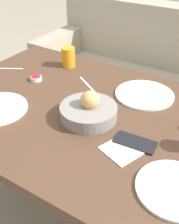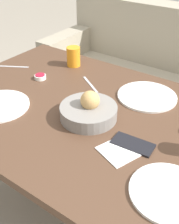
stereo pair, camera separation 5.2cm
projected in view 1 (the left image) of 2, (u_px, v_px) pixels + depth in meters
The scene contains 12 objects.
ground_plane at pixel (93, 217), 1.58m from camera, with size 10.00×10.00×0.00m, color gray.
dining_table at pixel (94, 129), 1.23m from camera, with size 1.45×0.92×0.72m.
couch at pixel (155, 91), 2.11m from camera, with size 1.74×0.70×0.91m.
bread_basket at pixel (89, 110), 1.13m from camera, with size 0.23×0.23×0.12m.
plate_near_right at pixel (175, 189), 0.84m from camera, with size 0.24×0.24×0.01m.
plate_far_center at pixel (144, 95), 1.29m from camera, with size 0.27×0.27×0.01m.
juice_glass at pixel (68, 57), 1.53m from camera, with size 0.07×0.07×0.11m.
jam_bowl_berry at pixel (36, 78), 1.41m from camera, with size 0.06×0.06×0.02m.
fork_silver at pixel (7, 69), 1.53m from camera, with size 0.15×0.09×0.00m.
knife_silver at pixel (87, 84), 1.38m from camera, with size 0.15×0.10×0.00m.
napkin at pixel (122, 150), 0.98m from camera, with size 0.16×0.16×0.00m.
cell_phone at pixel (135, 142), 1.01m from camera, with size 0.15×0.08×0.01m.
Camera 1 is at (0.50, -0.83, 1.38)m, focal length 45.00 mm.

